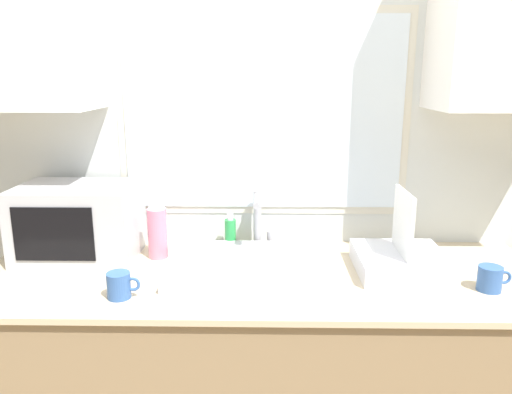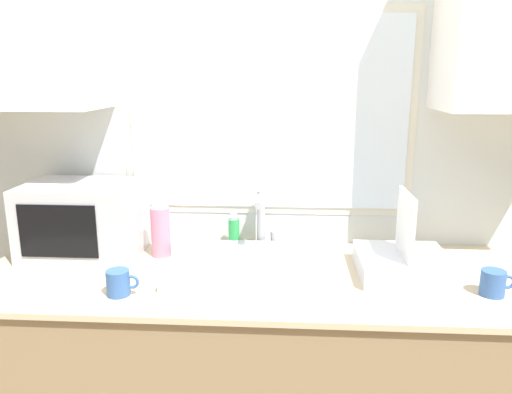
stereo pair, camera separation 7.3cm
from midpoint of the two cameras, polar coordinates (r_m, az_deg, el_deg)
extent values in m
cube|color=#8C7251|center=(1.99, 1.85, -21.39)|extent=(1.95, 0.67, 0.91)
cube|color=#C6B28E|center=(1.76, 1.97, -8.93)|extent=(1.98, 0.70, 0.02)
cube|color=silver|center=(2.02, 2.38, 5.11)|extent=(6.00, 0.06, 2.60)
cube|color=beige|center=(1.97, 2.41, 9.42)|extent=(1.14, 0.01, 0.80)
cube|color=silver|center=(1.96, 2.40, 9.41)|extent=(1.08, 0.01, 0.74)
cube|color=#B2B2B7|center=(1.79, 1.32, -7.77)|extent=(0.61, 0.44, 0.03)
cylinder|color=#99999E|center=(1.99, 1.64, -2.49)|extent=(0.03, 0.03, 0.23)
cylinder|color=#99999E|center=(1.88, 1.57, -0.39)|extent=(0.03, 0.17, 0.03)
cylinder|color=#99999E|center=(2.01, 3.05, -4.77)|extent=(0.02, 0.02, 0.06)
cube|color=#B2B2B7|center=(1.99, -18.04, -2.41)|extent=(0.43, 0.31, 0.27)
cube|color=black|center=(1.87, -20.68, -3.71)|extent=(0.28, 0.01, 0.19)
cube|color=silver|center=(1.82, 17.53, -7.39)|extent=(0.30, 0.31, 0.07)
cube|color=white|center=(1.77, 17.87, -3.01)|extent=(0.01, 0.22, 0.22)
cylinder|color=#D8728C|center=(1.91, -9.76, -3.95)|extent=(0.07, 0.07, 0.19)
cone|color=silver|center=(1.88, -9.92, -0.23)|extent=(0.06, 0.06, 0.07)
cylinder|color=#268C3F|center=(2.00, -1.49, -4.11)|extent=(0.04, 0.04, 0.11)
cylinder|color=white|center=(1.98, -1.50, -2.21)|extent=(0.02, 0.02, 0.03)
cylinder|color=#335999|center=(1.63, -14.23, -9.49)|extent=(0.07, 0.07, 0.08)
torus|color=#335999|center=(1.61, -12.71, -9.46)|extent=(0.05, 0.01, 0.05)
cylinder|color=#335999|center=(1.76, 26.54, -8.79)|extent=(0.08, 0.08, 0.08)
torus|color=#335999|center=(1.77, 27.93, -8.60)|extent=(0.05, 0.01, 0.05)
camera|label=1|loc=(0.04, -88.72, 0.32)|focal=35.00mm
camera|label=2|loc=(0.04, 91.28, -0.32)|focal=35.00mm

